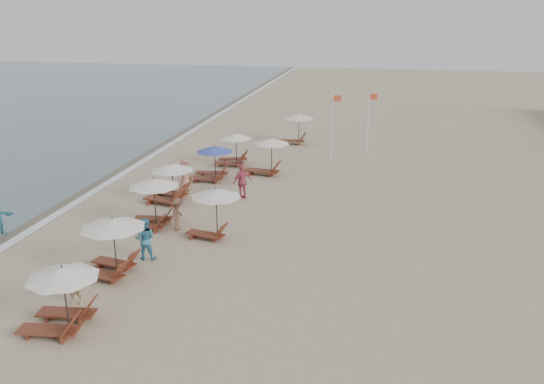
% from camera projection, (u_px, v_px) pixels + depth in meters
% --- Properties ---
extents(ground, '(160.00, 160.00, 0.00)m').
position_uv_depth(ground, '(253.00, 284.00, 20.80)').
color(ground, tan).
rests_on(ground, ground).
extents(wet_sand_band, '(3.20, 140.00, 0.01)m').
position_uv_depth(wet_sand_band, '(82.00, 185.00, 32.47)').
color(wet_sand_band, '#6B5E4C').
rests_on(wet_sand_band, ground).
extents(foam_line, '(0.50, 140.00, 0.02)m').
position_uv_depth(foam_line, '(102.00, 186.00, 32.22)').
color(foam_line, white).
rests_on(foam_line, ground).
extents(lounger_station_0, '(2.55, 2.25, 2.15)m').
position_uv_depth(lounger_station_0, '(59.00, 297.00, 17.59)').
color(lounger_station_0, brown).
rests_on(lounger_station_0, ground).
extents(lounger_station_1, '(2.61, 2.45, 2.28)m').
position_uv_depth(lounger_station_1, '(110.00, 244.00, 21.17)').
color(lounger_station_1, brown).
rests_on(lounger_station_1, ground).
extents(lounger_station_2, '(2.53, 2.35, 2.35)m').
position_uv_depth(lounger_station_2, '(151.00, 201.00, 25.84)').
color(lounger_station_2, brown).
rests_on(lounger_station_2, ground).
extents(lounger_station_3, '(2.66, 2.30, 2.05)m').
position_uv_depth(lounger_station_3, '(168.00, 183.00, 29.46)').
color(lounger_station_3, brown).
rests_on(lounger_station_3, ground).
extents(lounger_station_4, '(2.59, 2.22, 2.07)m').
position_uv_depth(lounger_station_4, '(211.00, 163.00, 33.18)').
color(lounger_station_4, brown).
rests_on(lounger_station_4, ground).
extents(lounger_station_5, '(2.42, 2.09, 2.07)m').
position_uv_depth(lounger_station_5, '(233.00, 149.00, 36.46)').
color(lounger_station_5, brown).
rests_on(lounger_station_5, ground).
extents(inland_station_0, '(2.54, 2.24, 2.22)m').
position_uv_depth(inland_station_0, '(212.00, 206.00, 24.58)').
color(inland_station_0, brown).
rests_on(inland_station_0, ground).
extents(inland_station_1, '(2.83, 2.24, 2.22)m').
position_uv_depth(inland_station_1, '(267.00, 154.00, 34.15)').
color(inland_station_1, brown).
rests_on(inland_station_1, ground).
extents(inland_station_2, '(2.76, 2.24, 2.22)m').
position_uv_depth(inland_station_2, '(295.00, 126.00, 41.96)').
color(inland_station_2, brown).
rests_on(inland_station_2, ground).
extents(beachgoer_near, '(0.66, 0.51, 1.62)m').
position_uv_depth(beachgoer_near, '(75.00, 282.00, 19.19)').
color(beachgoer_near, tan).
rests_on(beachgoer_near, ground).
extents(beachgoer_mid_a, '(0.94, 0.79, 1.74)m').
position_uv_depth(beachgoer_mid_a, '(145.00, 239.00, 22.67)').
color(beachgoer_mid_a, teal).
rests_on(beachgoer_mid_a, ground).
extents(beachgoer_mid_b, '(0.66, 1.04, 1.53)m').
position_uv_depth(beachgoer_mid_b, '(178.00, 214.00, 25.66)').
color(beachgoer_mid_b, brown).
rests_on(beachgoer_mid_b, ground).
extents(beachgoer_far_a, '(1.10, 1.13, 1.90)m').
position_uv_depth(beachgoer_far_a, '(242.00, 182.00, 29.88)').
color(beachgoer_far_a, '#B94A5A').
rests_on(beachgoer_far_a, ground).
extents(beachgoer_far_b, '(1.06, 1.02, 1.82)m').
position_uv_depth(beachgoer_far_b, '(185.00, 175.00, 31.22)').
color(beachgoer_far_b, tan).
rests_on(beachgoer_far_b, ground).
extents(flag_pole_near, '(0.59, 0.08, 4.58)m').
position_uv_depth(flag_pole_near, '(332.00, 123.00, 36.80)').
color(flag_pole_near, silver).
rests_on(flag_pole_near, ground).
extents(flag_pole_far, '(0.59, 0.08, 4.34)m').
position_uv_depth(flag_pole_far, '(369.00, 119.00, 39.06)').
color(flag_pole_far, silver).
rests_on(flag_pole_far, ground).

